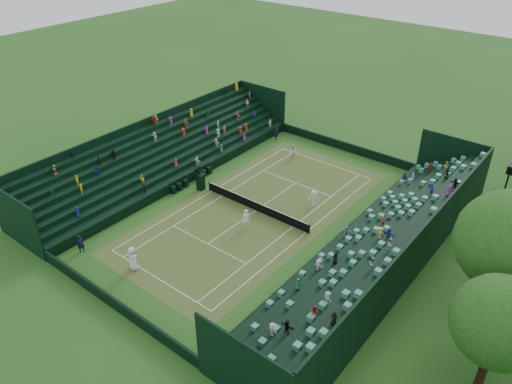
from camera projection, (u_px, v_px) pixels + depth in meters
The scene contains 17 objects.
ground at pixel (256, 211), 45.51m from camera, with size 160.00×160.00×0.00m, color #25561B.
court_surface at pixel (256, 211), 45.51m from camera, with size 12.97×26.77×0.01m, color #306822.
perimeter_wall_north at pixel (344, 146), 55.88m from camera, with size 17.17×0.20×1.00m, color black.
perimeter_wall_south at pixel (114, 303), 34.62m from camera, with size 17.17×0.20×1.00m, color black.
perimeter_wall_east at pixel (337, 241), 40.73m from camera, with size 0.20×31.77×1.00m, color black.
perimeter_wall_west at pixel (190, 177), 49.77m from camera, with size 0.20×31.77×1.00m, color black.
north_grandstand at pixel (386, 251), 37.96m from camera, with size 6.60×32.00×4.90m.
south_grandstand at pixel (160, 156), 51.45m from camera, with size 6.60×32.00×4.90m.
tennis_net at pixel (256, 206), 45.24m from camera, with size 11.67×0.10×1.06m.
umpire_chair at pixel (200, 180), 48.20m from camera, with size 0.81×0.81×2.53m.
courtside_chairs at pixel (191, 179), 49.62m from camera, with size 0.50×5.47×1.08m.
player_near_west at pixel (133, 259), 37.99m from camera, with size 0.99×0.65×2.03m, color white.
player_near_east at pixel (246, 219), 42.64m from camera, with size 0.71×0.46×1.94m, color white.
player_far_west at pixel (293, 152), 53.98m from camera, with size 0.79×0.61×1.62m, color white.
player_far_east at pixel (314, 198), 45.89m from camera, with size 1.04×0.60×1.61m, color white.
line_judge_north at pixel (277, 132), 58.02m from camera, with size 0.67×0.44×1.82m, color black.
line_judge_south at pixel (81, 244), 39.95m from camera, with size 0.58×0.38×1.59m, color black.
Camera 1 is at (23.68, -29.76, 25.06)m, focal length 35.00 mm.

